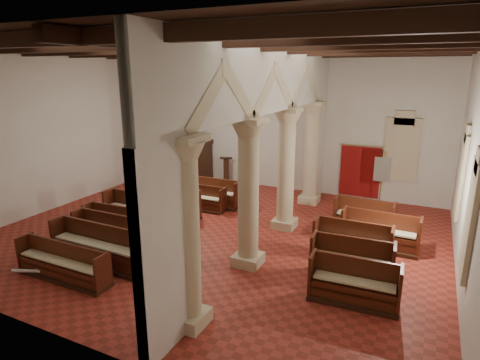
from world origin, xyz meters
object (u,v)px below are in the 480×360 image
object	(u,v)px
nave_pew_0	(63,268)
aisle_pew_0	(354,289)
processional_banner	(380,197)
pipe_organ	(190,152)
lectern	(226,172)

from	to	relation	value
nave_pew_0	aisle_pew_0	world-z (taller)	aisle_pew_0
nave_pew_0	aisle_pew_0	xyz separation A→B (m)	(6.97, 2.13, 0.05)
processional_banner	nave_pew_0	size ratio (longest dim) A/B	0.86
pipe_organ	aisle_pew_0	bearing A→B (deg)	-39.50
processional_banner	nave_pew_0	bearing A→B (deg)	-134.15
pipe_organ	lectern	xyz separation A→B (m)	(1.97, -0.01, -0.80)
processional_banner	aisle_pew_0	size ratio (longest dim) A/B	1.19
pipe_organ	aisle_pew_0	xyz separation A→B (m)	(9.29, -7.66, -1.01)
processional_banner	aisle_pew_0	world-z (taller)	processional_banner
lectern	aisle_pew_0	world-z (taller)	lectern
aisle_pew_0	nave_pew_0	bearing A→B (deg)	-165.90
processional_banner	pipe_organ	bearing A→B (deg)	165.15
processional_banner	aisle_pew_0	xyz separation A→B (m)	(0.21, -5.96, -0.45)
pipe_organ	lectern	size ratio (longest dim) A/B	3.21
lectern	aisle_pew_0	bearing A→B (deg)	-67.50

